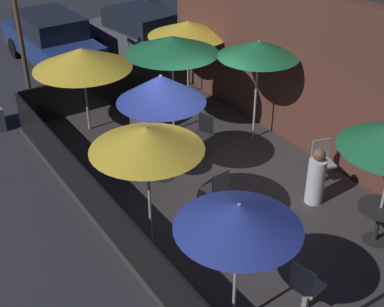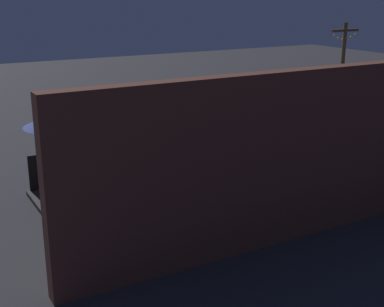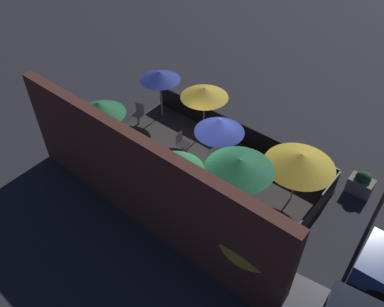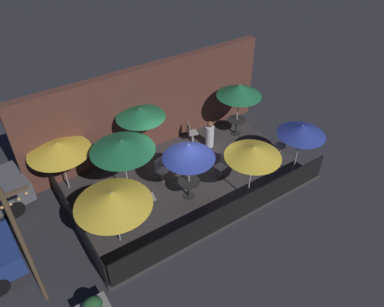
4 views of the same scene
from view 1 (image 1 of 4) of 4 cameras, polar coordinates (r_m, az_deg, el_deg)
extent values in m
plane|color=#2D2D33|center=(11.33, 1.13, -2.99)|extent=(60.00, 60.00, 0.00)
cube|color=#383333|center=(11.29, 1.13, -2.74)|extent=(8.64, 5.07, 0.12)
cube|color=brown|center=(12.09, 12.24, 8.30)|extent=(10.24, 0.36, 3.64)
cube|color=black|center=(10.04, -10.73, -4.41)|extent=(8.44, 0.05, 0.95)
cube|color=black|center=(14.35, -8.56, 6.96)|extent=(0.05, 4.87, 0.95)
cylinder|color=#B2B2B7|center=(10.67, -3.19, 2.62)|extent=(0.05, 0.05, 2.29)
cone|color=#283893|center=(10.30, -3.33, 6.92)|extent=(1.75, 1.75, 0.55)
cylinder|color=#B2B2B7|center=(12.59, -2.05, 7.33)|extent=(0.05, 0.05, 2.36)
cone|color=#1E6B3D|center=(12.24, -2.13, 11.54)|extent=(2.14, 2.14, 0.40)
cylinder|color=#B2B2B7|center=(7.47, 4.68, -12.16)|extent=(0.05, 0.05, 2.17)
cone|color=#283893|center=(6.89, 4.99, -6.66)|extent=(1.71, 1.71, 0.38)
cylinder|color=#B2B2B7|center=(14.70, -0.43, 10.14)|extent=(0.05, 0.05, 2.03)
cone|color=gold|center=(14.44, -0.44, 13.19)|extent=(2.14, 2.14, 0.39)
cylinder|color=#B2B2B7|center=(12.29, 6.83, 6.59)|extent=(0.05, 0.05, 2.38)
cone|color=#1E6B3D|center=(11.92, 7.13, 11.04)|extent=(1.82, 1.82, 0.36)
cylinder|color=#B2B2B7|center=(8.92, -4.61, -3.65)|extent=(0.05, 0.05, 2.27)
cone|color=gold|center=(8.43, -4.87, 1.63)|extent=(1.86, 1.86, 0.40)
cylinder|color=#B2B2B7|center=(12.92, -11.31, 6.64)|extent=(0.05, 0.05, 2.06)
cone|color=gold|center=(12.62, -11.67, 9.91)|extent=(2.29, 2.29, 0.49)
cylinder|color=black|center=(11.25, -3.03, -2.50)|extent=(0.43, 0.43, 0.02)
cylinder|color=black|center=(11.08, -3.07, -1.08)|extent=(0.08, 0.08, 0.67)
cylinder|color=black|center=(10.89, -3.13, 0.50)|extent=(0.78, 0.78, 0.04)
cylinder|color=black|center=(10.11, 18.85, -8.72)|extent=(0.43, 0.43, 0.02)
cylinder|color=black|center=(9.91, 19.18, -7.21)|extent=(0.08, 0.08, 0.69)
cylinder|color=black|center=(9.70, 19.53, -5.50)|extent=(0.78, 0.78, 0.04)
cube|color=gray|center=(12.33, -5.39, 1.77)|extent=(0.09, 0.09, 0.46)
cube|color=gray|center=(12.21, -5.45, 2.80)|extent=(0.47, 0.47, 0.04)
cube|color=gray|center=(12.26, -5.76, 4.16)|extent=(0.10, 0.40, 0.44)
cube|color=gray|center=(11.31, 13.71, -2.03)|extent=(0.10, 0.10, 0.43)
cube|color=gray|center=(11.19, 13.85, -1.03)|extent=(0.50, 0.50, 0.04)
cube|color=gray|center=(11.20, 13.56, 0.48)|extent=(0.14, 0.39, 0.44)
cube|color=gray|center=(11.94, 0.95, 0.90)|extent=(0.10, 0.10, 0.46)
cube|color=gray|center=(11.82, 0.96, 1.96)|extent=(0.50, 0.50, 0.04)
cube|color=gray|center=(11.83, 1.52, 3.30)|extent=(0.39, 0.15, 0.44)
cube|color=gray|center=(10.14, 2.29, -5.07)|extent=(0.09, 0.09, 0.47)
cube|color=gray|center=(9.99, 2.32, -3.88)|extent=(0.45, 0.45, 0.04)
cube|color=gray|center=(9.75, 3.07, -3.17)|extent=(0.08, 0.40, 0.44)
cube|color=gray|center=(8.45, 12.08, -14.76)|extent=(0.10, 0.10, 0.44)
cube|color=gray|center=(8.28, 12.26, -13.58)|extent=(0.48, 0.48, 0.04)
cube|color=gray|center=(8.00, 11.73, -13.03)|extent=(0.40, 0.12, 0.44)
cylinder|color=silver|center=(10.53, 13.05, -2.90)|extent=(0.45, 0.45, 0.94)
sphere|color=brown|center=(10.23, 13.42, -0.14)|extent=(0.24, 0.24, 0.24)
cylinder|color=brown|center=(14.68, -17.97, 12.58)|extent=(0.12, 0.12, 4.17)
cube|color=navy|center=(17.75, -14.67, 11.21)|extent=(4.50, 1.85, 0.70)
cube|color=#1E232D|center=(17.56, -14.95, 13.20)|extent=(2.50, 1.65, 0.60)
cylinder|color=black|center=(16.95, -10.19, 9.55)|extent=(0.65, 0.20, 0.64)
cylinder|color=black|center=(16.40, -15.28, 8.21)|extent=(0.65, 0.20, 0.64)
cylinder|color=black|center=(19.36, -13.88, 11.80)|extent=(0.65, 0.20, 0.64)
cylinder|color=black|center=(18.87, -18.44, 10.64)|extent=(0.65, 0.20, 0.64)
cube|color=#5B5B60|center=(17.70, -5.31, 12.01)|extent=(4.26, 2.27, 0.70)
cube|color=#1E232D|center=(17.51, -5.42, 14.03)|extent=(2.43, 1.87, 0.60)
cylinder|color=black|center=(17.37, -0.56, 10.54)|extent=(0.66, 0.27, 0.64)
cylinder|color=black|center=(16.42, -4.86, 9.23)|extent=(0.66, 0.27, 0.64)
cylinder|color=black|center=(19.23, -5.60, 12.41)|extent=(0.66, 0.27, 0.64)
cylinder|color=black|center=(18.38, -9.71, 11.25)|extent=(0.66, 0.27, 0.64)
cube|color=black|center=(19.79, 0.07, 14.14)|extent=(4.62, 2.30, 0.70)
cube|color=#1E232D|center=(19.62, 0.07, 15.96)|extent=(2.63, 1.89, 0.60)
cylinder|color=black|center=(19.08, 4.11, 12.33)|extent=(0.66, 0.27, 0.64)
cylinder|color=black|center=(18.39, -0.40, 11.69)|extent=(0.66, 0.27, 0.64)
cylinder|color=black|center=(21.41, 0.47, 14.43)|extent=(0.66, 0.27, 0.64)
cylinder|color=black|center=(20.79, -3.67, 13.88)|extent=(0.66, 0.27, 0.64)
camera|label=2|loc=(16.38, 56.23, 13.83)|focal=50.00mm
camera|label=3|loc=(19.56, 12.53, 40.44)|focal=35.00mm
camera|label=4|loc=(14.18, -57.40, 32.41)|focal=35.00mm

